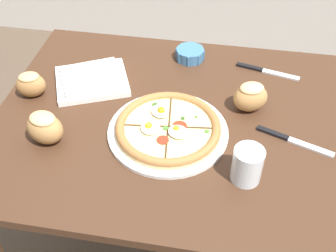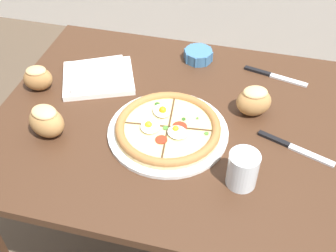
{
  "view_description": "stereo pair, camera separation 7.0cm",
  "coord_description": "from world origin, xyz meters",
  "px_view_note": "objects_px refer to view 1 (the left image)",
  "views": [
    {
      "loc": [
        0.16,
        -0.97,
        1.67
      ],
      "look_at": [
        0.01,
        -0.07,
        0.8
      ],
      "focal_mm": 45.0,
      "sensor_mm": 36.0,
      "label": 1
    },
    {
      "loc": [
        0.23,
        -0.95,
        1.67
      ],
      "look_at": [
        0.01,
        -0.07,
        0.8
      ],
      "focal_mm": 45.0,
      "sensor_mm": 36.0,
      "label": 2
    }
  ],
  "objects_px": {
    "dining_table": "(170,143)",
    "knife_spare": "(267,71)",
    "pizza": "(168,128)",
    "napkin_folded": "(92,80)",
    "bread_piece_far": "(45,127)",
    "bread_piece_mid": "(251,96)",
    "knife_main": "(294,141)",
    "bread_piece_near": "(31,84)",
    "water_glass": "(247,166)",
    "ramekin_bowl": "(190,54)"
  },
  "relations": [
    {
      "from": "dining_table",
      "to": "knife_spare",
      "type": "height_order",
      "value": "knife_spare"
    },
    {
      "from": "pizza",
      "to": "napkin_folded",
      "type": "height_order",
      "value": "pizza"
    },
    {
      "from": "dining_table",
      "to": "napkin_folded",
      "type": "relative_size",
      "value": 3.71
    },
    {
      "from": "pizza",
      "to": "bread_piece_far",
      "type": "xyz_separation_m",
      "value": [
        -0.35,
        -0.09,
        0.03
      ]
    },
    {
      "from": "pizza",
      "to": "napkin_folded",
      "type": "distance_m",
      "value": 0.36
    },
    {
      "from": "bread_piece_mid",
      "to": "knife_main",
      "type": "distance_m",
      "value": 0.19
    },
    {
      "from": "bread_piece_near",
      "to": "knife_main",
      "type": "xyz_separation_m",
      "value": [
        0.85,
        -0.08,
        -0.04
      ]
    },
    {
      "from": "dining_table",
      "to": "water_glass",
      "type": "bearing_deg",
      "value": -40.17
    },
    {
      "from": "knife_spare",
      "to": "water_glass",
      "type": "relative_size",
      "value": 2.12
    },
    {
      "from": "pizza",
      "to": "knife_main",
      "type": "bearing_deg",
      "value": 4.2
    },
    {
      "from": "water_glass",
      "to": "dining_table",
      "type": "bearing_deg",
      "value": 139.83
    },
    {
      "from": "ramekin_bowl",
      "to": "knife_main",
      "type": "distance_m",
      "value": 0.52
    },
    {
      "from": "napkin_folded",
      "to": "bread_piece_near",
      "type": "relative_size",
      "value": 2.68
    },
    {
      "from": "dining_table",
      "to": "napkin_folded",
      "type": "distance_m",
      "value": 0.35
    },
    {
      "from": "dining_table",
      "to": "napkin_folded",
      "type": "bearing_deg",
      "value": 156.62
    },
    {
      "from": "bread_piece_near",
      "to": "knife_spare",
      "type": "bearing_deg",
      "value": 18.8
    },
    {
      "from": "bread_piece_near",
      "to": "bread_piece_mid",
      "type": "distance_m",
      "value": 0.72
    },
    {
      "from": "knife_spare",
      "to": "bread_piece_mid",
      "type": "bearing_deg",
      "value": -91.74
    },
    {
      "from": "knife_main",
      "to": "water_glass",
      "type": "bearing_deg",
      "value": -110.1
    },
    {
      "from": "water_glass",
      "to": "knife_spare",
      "type": "bearing_deg",
      "value": 83.49
    },
    {
      "from": "dining_table",
      "to": "knife_main",
      "type": "distance_m",
      "value": 0.4
    },
    {
      "from": "dining_table",
      "to": "bread_piece_far",
      "type": "relative_size",
      "value": 8.63
    },
    {
      "from": "dining_table",
      "to": "bread_piece_mid",
      "type": "height_order",
      "value": "bread_piece_mid"
    },
    {
      "from": "bread_piece_far",
      "to": "knife_spare",
      "type": "relative_size",
      "value": 0.57
    },
    {
      "from": "ramekin_bowl",
      "to": "bread_piece_far",
      "type": "distance_m",
      "value": 0.61
    },
    {
      "from": "pizza",
      "to": "bread_piece_near",
      "type": "distance_m",
      "value": 0.49
    },
    {
      "from": "bread_piece_near",
      "to": "water_glass",
      "type": "distance_m",
      "value": 0.75
    },
    {
      "from": "knife_spare",
      "to": "ramekin_bowl",
      "type": "bearing_deg",
      "value": -174.09
    },
    {
      "from": "water_glass",
      "to": "napkin_folded",
      "type": "bearing_deg",
      "value": 148.28
    },
    {
      "from": "napkin_folded",
      "to": "water_glass",
      "type": "height_order",
      "value": "water_glass"
    },
    {
      "from": "water_glass",
      "to": "bread_piece_near",
      "type": "bearing_deg",
      "value": 161.43
    },
    {
      "from": "dining_table",
      "to": "water_glass",
      "type": "distance_m",
      "value": 0.36
    },
    {
      "from": "knife_main",
      "to": "knife_spare",
      "type": "xyz_separation_m",
      "value": [
        -0.08,
        0.34,
        0.0
      ]
    },
    {
      "from": "ramekin_bowl",
      "to": "dining_table",
      "type": "bearing_deg",
      "value": -93.03
    },
    {
      "from": "napkin_folded",
      "to": "knife_spare",
      "type": "bearing_deg",
      "value": 15.96
    },
    {
      "from": "bread_piece_far",
      "to": "pizza",
      "type": "bearing_deg",
      "value": 14.55
    },
    {
      "from": "bread_piece_mid",
      "to": "water_glass",
      "type": "height_order",
      "value": "water_glass"
    },
    {
      "from": "bread_piece_near",
      "to": "bread_piece_far",
      "type": "bearing_deg",
      "value": -56.62
    },
    {
      "from": "pizza",
      "to": "bread_piece_near",
      "type": "height_order",
      "value": "bread_piece_near"
    },
    {
      "from": "pizza",
      "to": "knife_spare",
      "type": "bearing_deg",
      "value": 51.16
    },
    {
      "from": "bread_piece_mid",
      "to": "knife_main",
      "type": "xyz_separation_m",
      "value": [
        0.14,
        -0.13,
        -0.05
      ]
    },
    {
      "from": "ramekin_bowl",
      "to": "bread_piece_mid",
      "type": "distance_m",
      "value": 0.34
    },
    {
      "from": "bread_piece_near",
      "to": "knife_main",
      "type": "relative_size",
      "value": 0.49
    },
    {
      "from": "bread_piece_mid",
      "to": "knife_spare",
      "type": "relative_size",
      "value": 0.58
    },
    {
      "from": "bread_piece_mid",
      "to": "knife_spare",
      "type": "xyz_separation_m",
      "value": [
        0.06,
        0.21,
        -0.05
      ]
    },
    {
      "from": "pizza",
      "to": "bread_piece_mid",
      "type": "relative_size",
      "value": 2.8
    },
    {
      "from": "ramekin_bowl",
      "to": "bread_piece_mid",
      "type": "xyz_separation_m",
      "value": [
        0.22,
        -0.25,
        0.03
      ]
    },
    {
      "from": "napkin_folded",
      "to": "bread_piece_mid",
      "type": "distance_m",
      "value": 0.54
    },
    {
      "from": "pizza",
      "to": "knife_main",
      "type": "distance_m",
      "value": 0.38
    },
    {
      "from": "bread_piece_mid",
      "to": "napkin_folded",
      "type": "bearing_deg",
      "value": 175.64
    }
  ]
}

